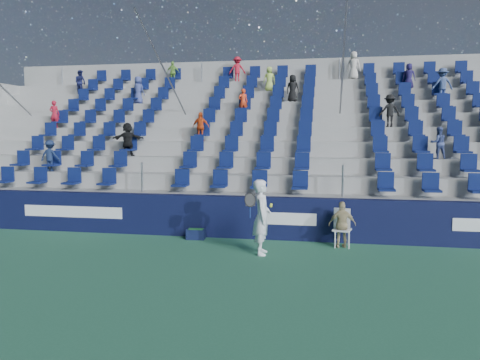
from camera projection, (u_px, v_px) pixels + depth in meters
name	position (u px, v px, depth m)	size (l,w,h in m)	color
ground	(208.00, 268.00, 10.37)	(70.00, 70.00, 0.00)	#2E6C4D
sponsor_wall	(235.00, 217.00, 13.39)	(24.00, 0.32, 1.20)	#0E1234
grandstand	(260.00, 155.00, 18.22)	(24.00, 8.17, 6.63)	#979893
tennis_player	(262.00, 217.00, 11.51)	(0.69, 0.72, 1.86)	white
line_judge_chair	(342.00, 225.00, 12.36)	(0.53, 0.55, 1.00)	white
line_judge	(342.00, 225.00, 12.21)	(0.71, 0.30, 1.22)	tan
ball_bin	(196.00, 233.00, 13.24)	(0.54, 0.37, 0.29)	#0F173A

